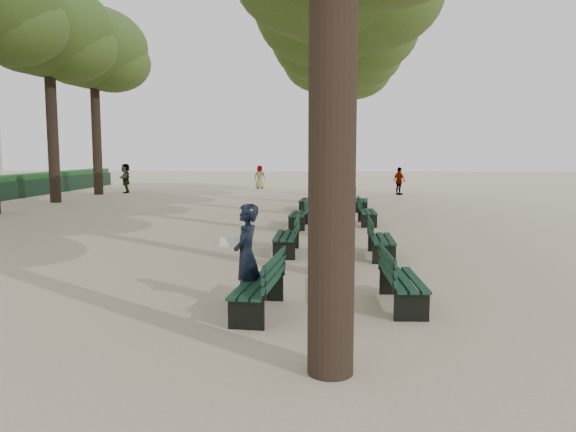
{
  "coord_description": "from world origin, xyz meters",
  "views": [
    {
      "loc": [
        1.54,
        -8.12,
        2.5
      ],
      "look_at": [
        0.6,
        3.0,
        1.2
      ],
      "focal_mm": 35.0,
      "sensor_mm": 36.0,
      "label": 1
    }
  ],
  "objects": [
    {
      "name": "bench_right_0",
      "position": [
        2.63,
        0.82,
        0.27
      ],
      "size": [
        0.67,
        1.83,
        0.92
      ],
      "color": "black",
      "rests_on": "ground"
    },
    {
      "name": "bench_right_3",
      "position": [
        2.63,
        15.36,
        0.27
      ],
      "size": [
        0.68,
        1.83,
        0.92
      ],
      "color": "black",
      "rests_on": "ground"
    },
    {
      "name": "bench_right_1",
      "position": [
        2.63,
        5.03,
        0.27
      ],
      "size": [
        0.57,
        1.8,
        0.92
      ],
      "color": "black",
      "rests_on": "ground"
    },
    {
      "name": "tree_central_3",
      "position": [
        1.5,
        13.0,
        7.65
      ],
      "size": [
        6.0,
        6.0,
        9.95
      ],
      "color": "#33261C",
      "rests_on": "ground"
    },
    {
      "name": "man_with_map",
      "position": [
        0.13,
        0.59,
        0.84
      ],
      "size": [
        0.64,
        0.7,
        1.67
      ],
      "color": "black",
      "rests_on": "ground"
    },
    {
      "name": "tree_central_5",
      "position": [
        1.5,
        23.0,
        7.65
      ],
      "size": [
        6.0,
        6.0,
        9.95
      ],
      "color": "#33261C",
      "rests_on": "ground"
    },
    {
      "name": "tree_far_5",
      "position": [
        -12.0,
        23.0,
        8.14
      ],
      "size": [
        6.0,
        6.0,
        10.45
      ],
      "color": "#33261C",
      "rests_on": "ground"
    },
    {
      "name": "pedestrian_e",
      "position": [
        -10.85,
        24.23,
        0.87
      ],
      "size": [
        0.7,
        1.66,
        1.74
      ],
      "primitive_type": "imported",
      "rotation": [
        0.0,
        0.0,
        4.94
      ],
      "color": "#262628",
      "rests_on": "ground"
    },
    {
      "name": "bench_left_0",
      "position": [
        0.37,
        0.23,
        0.27
      ],
      "size": [
        0.71,
        1.84,
        0.92
      ],
      "color": "black",
      "rests_on": "ground"
    },
    {
      "name": "bench_right_2",
      "position": [
        2.63,
        10.92,
        0.27
      ],
      "size": [
        0.62,
        1.81,
        0.92
      ],
      "color": "black",
      "rests_on": "ground"
    },
    {
      "name": "tree_central_4",
      "position": [
        1.5,
        18.0,
        7.65
      ],
      "size": [
        6.0,
        6.0,
        9.95
      ],
      "color": "#33261C",
      "rests_on": "ground"
    },
    {
      "name": "pedestrian_c",
      "position": [
        5.16,
        24.07,
        0.79
      ],
      "size": [
        0.78,
        0.94,
        1.57
      ],
      "primitive_type": "imported",
      "rotation": [
        0.0,
        0.0,
        2.17
      ],
      "color": "#262628",
      "rests_on": "ground"
    },
    {
      "name": "pedestrian_d",
      "position": [
        -3.42,
        28.58,
        0.77
      ],
      "size": [
        0.76,
        0.34,
        1.54
      ],
      "primitive_type": "imported",
      "rotation": [
        0.0,
        0.0,
        3.1
      ],
      "color": "#262628",
      "rests_on": "ground"
    },
    {
      "name": "bench_left_2",
      "position": [
        0.37,
        10.02,
        0.27
      ],
      "size": [
        0.62,
        1.82,
        0.92
      ],
      "color": "black",
      "rests_on": "ground"
    },
    {
      "name": "bench_left_3",
      "position": [
        0.37,
        15.35,
        0.27
      ],
      "size": [
        0.66,
        1.83,
        0.92
      ],
      "color": "black",
      "rests_on": "ground"
    },
    {
      "name": "tree_far_4",
      "position": [
        -12.0,
        18.0,
        8.14
      ],
      "size": [
        6.0,
        6.0,
        10.45
      ],
      "color": "#33261C",
      "rests_on": "ground"
    },
    {
      "name": "bench_left_1",
      "position": [
        0.37,
        5.3,
        0.27
      ],
      "size": [
        0.59,
        1.81,
        0.92
      ],
      "color": "black",
      "rests_on": "ground"
    },
    {
      "name": "ground",
      "position": [
        0.0,
        0.0,
        0.0
      ],
      "size": [
        120.0,
        120.0,
        0.0
      ],
      "primitive_type": "plane",
      "color": "beige",
      "rests_on": "ground"
    }
  ]
}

